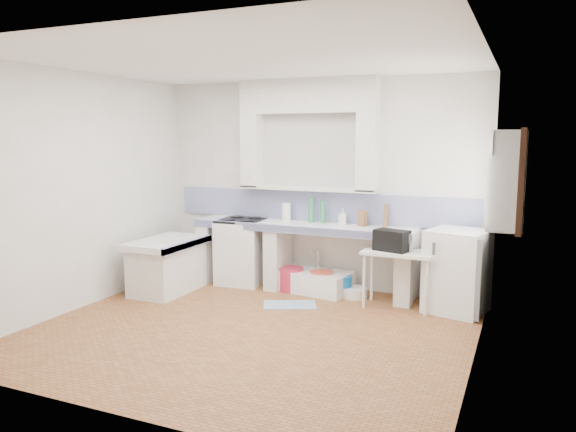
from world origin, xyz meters
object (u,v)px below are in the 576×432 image
at_px(sink, 312,282).
at_px(side_table, 398,279).
at_px(stove, 242,252).
at_px(fridge, 457,271).

relative_size(sink, side_table, 1.24).
bearing_deg(side_table, stove, 173.32).
relative_size(stove, sink, 0.85).
relative_size(side_table, fridge, 0.85).
xyz_separation_m(sink, fridge, (1.87, -0.14, 0.36)).
distance_m(side_table, fridge, 0.69).
relative_size(stove, fridge, 0.90).
distance_m(stove, side_table, 2.27).
distance_m(stove, fridge, 2.92).
relative_size(sink, fridge, 1.06).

